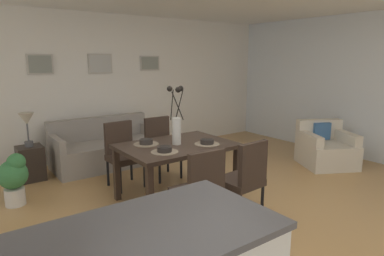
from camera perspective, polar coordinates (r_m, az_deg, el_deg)
ground_plane at (r=4.10m, az=4.70°, el=-14.60°), size 9.00×9.00×0.00m
back_wall_panel at (r=6.51m, az=-14.20°, el=6.82°), size 9.00×0.10×2.60m
side_window_wall at (r=6.86m, az=26.50°, el=6.19°), size 0.10×6.30×2.60m
dining_table at (r=4.32m, az=-2.60°, el=-3.84°), size 1.40×1.00×0.74m
dining_chair_near_left at (r=3.53m, az=1.40°, el=-9.95°), size 0.46×0.46×0.92m
dining_chair_near_right at (r=4.94m, az=-11.61°, el=-3.81°), size 0.46×0.46×0.92m
dining_chair_far_left at (r=3.89m, az=8.90°, el=-7.96°), size 0.47×0.47×0.92m
dining_chair_far_right at (r=5.23m, az=-5.25°, el=-2.75°), size 0.44×0.44×0.92m
centerpiece_vase at (r=4.24m, az=-2.64°, el=0.96°), size 0.21×0.23×0.73m
placemat_near_left at (r=3.96m, az=-4.63°, el=-4.02°), size 0.32×0.32×0.01m
bowl_near_left at (r=3.95m, az=-4.64°, el=-3.50°), size 0.17×0.17×0.07m
placemat_near_right at (r=4.33m, az=-7.73°, el=-2.70°), size 0.32×0.32×0.01m
bowl_near_right at (r=4.32m, az=-7.74°, el=-2.22°), size 0.17×0.17×0.07m
placemat_far_left at (r=4.30m, az=2.55°, el=-2.70°), size 0.32×0.32×0.01m
bowl_far_left at (r=4.30m, az=2.55°, el=-2.21°), size 0.17×0.17×0.07m
sofa at (r=6.00m, az=-14.31°, el=-3.47°), size 1.75×0.84×0.80m
side_table at (r=5.67m, az=-25.52°, el=-5.37°), size 0.36×0.36×0.52m
table_lamp at (r=5.53m, az=-26.10°, el=0.92°), size 0.22×0.22×0.51m
armchair at (r=6.24m, az=21.61°, el=-3.30°), size 1.08×1.08×0.75m
framed_picture_left at (r=6.09m, az=-24.22°, el=9.78°), size 0.41×0.03×0.33m
framed_picture_center at (r=6.38m, az=-15.21°, el=10.43°), size 0.44×0.03×0.35m
framed_picture_right at (r=6.80m, az=-7.13°, el=10.80°), size 0.42×0.03×0.28m
potted_plant at (r=4.77m, az=-27.87°, el=-7.28°), size 0.36×0.36×0.67m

